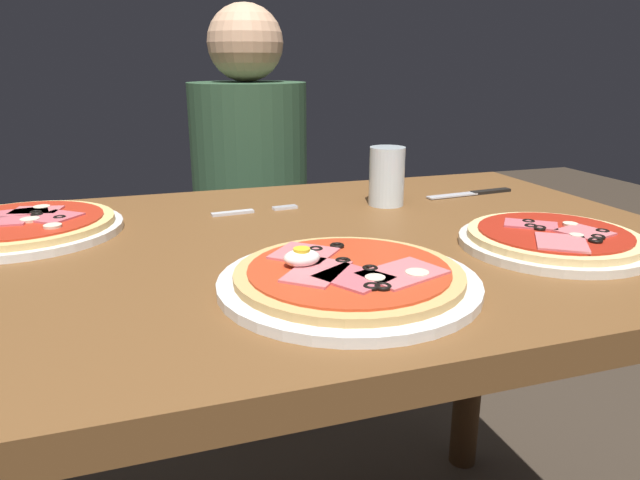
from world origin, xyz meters
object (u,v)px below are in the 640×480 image
(water_glass_near, at_px, (387,180))
(fork, at_px, (248,211))
(pizza_across_left, at_px, (24,226))
(pizza_foreground, at_px, (345,278))
(knife, at_px, (475,193))
(dining_table, at_px, (302,317))
(diner_person, at_px, (252,232))
(pizza_across_right, at_px, (553,239))

(water_glass_near, height_order, fork, water_glass_near)
(fork, bearing_deg, pizza_across_left, -176.49)
(water_glass_near, bearing_deg, fork, 175.13)
(pizza_foreground, relative_size, knife, 1.58)
(pizza_foreground, xyz_separation_m, water_glass_near, (0.22, 0.37, 0.04))
(dining_table, height_order, knife, knife)
(fork, bearing_deg, diner_person, 78.27)
(pizza_foreground, bearing_deg, dining_table, 88.55)
(pizza_across_right, relative_size, fork, 1.67)
(pizza_across_right, distance_m, fork, 0.50)
(knife, height_order, diner_person, diner_person)
(pizza_across_right, bearing_deg, fork, 138.27)
(pizza_across_left, bearing_deg, dining_table, -22.71)
(dining_table, distance_m, pizza_across_right, 0.39)
(pizza_across_right, height_order, water_glass_near, water_glass_near)
(water_glass_near, bearing_deg, pizza_foreground, -121.02)
(knife, xyz_separation_m, diner_person, (-0.34, 0.59, -0.22))
(pizza_across_left, bearing_deg, water_glass_near, -0.00)
(pizza_foreground, bearing_deg, pizza_across_right, 8.83)
(water_glass_near, bearing_deg, dining_table, -142.22)
(dining_table, bearing_deg, water_glass_near, 37.78)
(water_glass_near, xyz_separation_m, fork, (-0.26, 0.02, -0.04))
(pizza_across_right, distance_m, diner_person, 0.99)
(water_glass_near, distance_m, fork, 0.26)
(dining_table, relative_size, water_glass_near, 11.24)
(water_glass_near, distance_m, diner_person, 0.68)
(knife, bearing_deg, diner_person, 119.92)
(fork, height_order, diner_person, diner_person)
(pizza_foreground, xyz_separation_m, diner_person, (0.09, 0.98, -0.23))
(pizza_foreground, distance_m, fork, 0.39)
(pizza_foreground, height_order, knife, pizza_foreground)
(fork, bearing_deg, pizza_foreground, -84.62)
(pizza_foreground, bearing_deg, fork, 95.38)
(pizza_foreground, relative_size, fork, 1.96)
(pizza_foreground, bearing_deg, pizza_across_left, 137.05)
(dining_table, relative_size, knife, 6.18)
(dining_table, bearing_deg, pizza_foreground, -91.45)
(pizza_across_right, bearing_deg, pizza_foreground, -171.17)
(dining_table, relative_size, diner_person, 1.03)
(pizza_across_right, relative_size, knife, 1.35)
(pizza_foreground, distance_m, pizza_across_left, 0.54)
(pizza_foreground, height_order, pizza_across_right, pizza_foreground)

